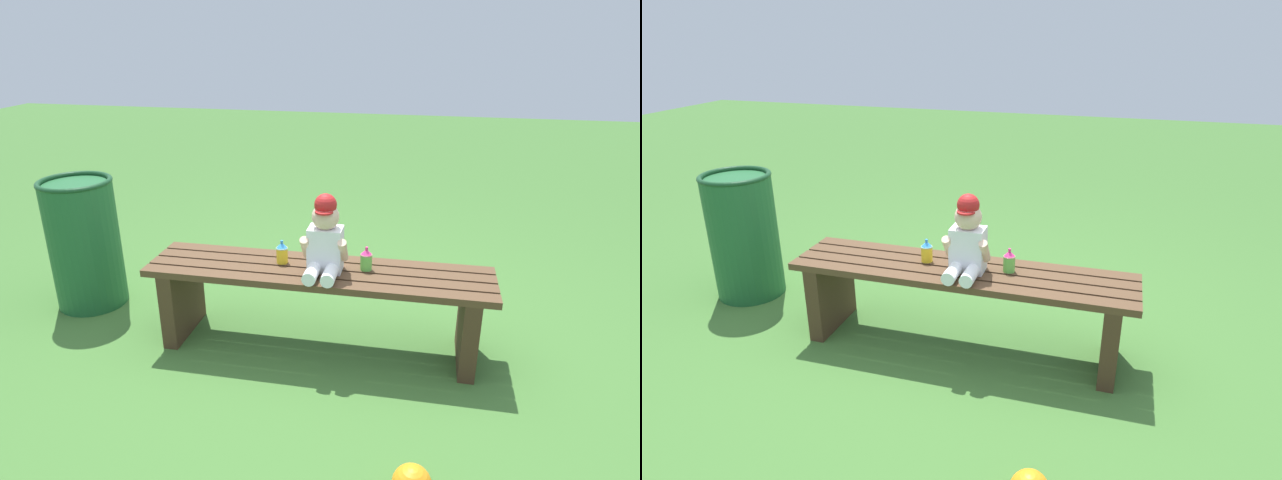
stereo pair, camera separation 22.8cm
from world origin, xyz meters
TOP-DOWN VIEW (x-y plane):
  - ground_plane at (0.00, 0.00)m, footprint 16.00×16.00m
  - park_bench at (0.00, -0.00)m, footprint 1.77×0.40m
  - child_figure at (0.04, -0.03)m, footprint 0.23×0.27m
  - sippy_cup_left at (-0.20, 0.04)m, footprint 0.06×0.06m
  - sippy_cup_right at (0.24, 0.04)m, footprint 0.06×0.06m
  - trash_bin at (-1.47, 0.21)m, footprint 0.42×0.42m

SIDE VIEW (x-z plane):
  - ground_plane at x=0.00m, z-range 0.00..0.00m
  - park_bench at x=0.00m, z-range 0.09..0.54m
  - trash_bin at x=-1.47m, z-range 0.00..0.79m
  - sippy_cup_left at x=-0.20m, z-range 0.45..0.57m
  - sippy_cup_right at x=0.24m, z-range 0.45..0.57m
  - child_figure at x=0.04m, z-range 0.43..0.83m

